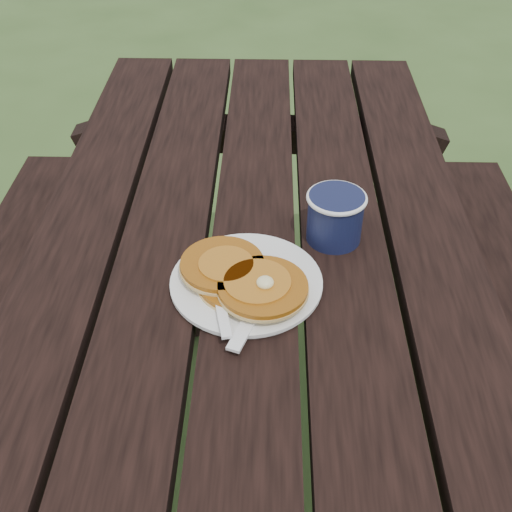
{
  "coord_description": "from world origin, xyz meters",
  "views": [
    {
      "loc": [
        0.03,
        -0.71,
        1.41
      ],
      "look_at": [
        0.01,
        0.03,
        0.8
      ],
      "focal_mm": 45.0,
      "sensor_mm": 36.0,
      "label": 1
    }
  ],
  "objects_px": {
    "picnic_table": "(252,444)",
    "pancake_stack": "(243,278)",
    "plate": "(246,283)",
    "coffee_cup": "(335,214)"
  },
  "relations": [
    {
      "from": "plate",
      "to": "pancake_stack",
      "type": "xyz_separation_m",
      "value": [
        -0.0,
        -0.01,
        0.02
      ]
    },
    {
      "from": "picnic_table",
      "to": "pancake_stack",
      "type": "relative_size",
      "value": 9.23
    },
    {
      "from": "plate",
      "to": "coffee_cup",
      "type": "relative_size",
      "value": 2.3
    },
    {
      "from": "plate",
      "to": "pancake_stack",
      "type": "distance_m",
      "value": 0.02
    },
    {
      "from": "pancake_stack",
      "to": "picnic_table",
      "type": "bearing_deg",
      "value": -47.4
    },
    {
      "from": "pancake_stack",
      "to": "coffee_cup",
      "type": "distance_m",
      "value": 0.2
    },
    {
      "from": "plate",
      "to": "pancake_stack",
      "type": "bearing_deg",
      "value": -108.72
    },
    {
      "from": "picnic_table",
      "to": "plate",
      "type": "relative_size",
      "value": 7.91
    },
    {
      "from": "picnic_table",
      "to": "pancake_stack",
      "type": "distance_m",
      "value": 0.41
    },
    {
      "from": "plate",
      "to": "pancake_stack",
      "type": "height_order",
      "value": "pancake_stack"
    }
  ]
}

